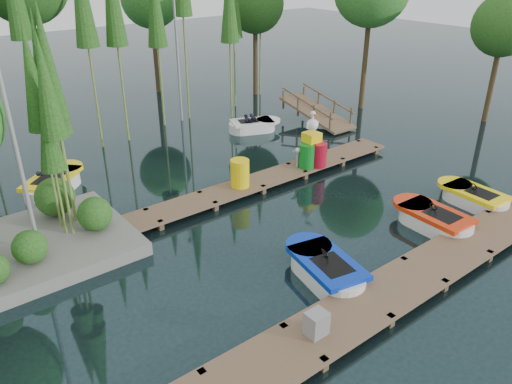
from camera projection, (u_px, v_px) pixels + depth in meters
ground_plane at (253, 235)px, 15.11m from camera, size 90.00×90.00×0.00m
near_dock at (369, 304)px, 11.83m from camera, size 18.00×1.50×0.50m
far_dock at (232, 191)px, 17.33m from camera, size 15.00×1.20×0.50m
lamp_island at (8, 113)px, 11.95m from camera, size 0.30×0.30×7.25m
lamp_rear at (176, 32)px, 23.21m from camera, size 0.30×0.30×7.25m
ramp at (317, 112)px, 24.43m from camera, size 1.50×3.94×1.49m
boat_blue at (326, 270)px, 13.02m from camera, size 1.77×2.97×0.94m
boat_red at (433, 220)px, 15.38m from camera, size 1.31×2.75×0.91m
boat_yellow_near at (473, 198)px, 16.77m from camera, size 1.25×2.57×0.85m
boat_yellow_far at (54, 184)px, 17.66m from camera, size 2.96×2.89×1.43m
boat_white_far at (253, 126)px, 23.50m from camera, size 2.72×1.94×1.17m
utility_cabinet at (316, 323)px, 10.70m from camera, size 0.46×0.39×0.56m
yellow_barrel at (240, 173)px, 17.28m from camera, size 0.66×0.66×0.98m
drum_cluster at (313, 149)px, 18.95m from camera, size 1.23×1.13×2.13m
seagull_post at (298, 154)px, 18.75m from camera, size 0.49×0.27×0.79m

